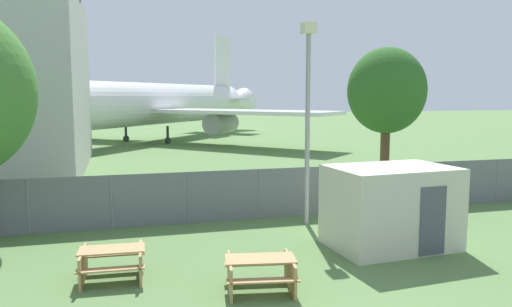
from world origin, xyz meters
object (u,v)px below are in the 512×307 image
at_px(tree_near_hangar, 387,91).
at_px(portable_cabin, 391,207).
at_px(airplane, 137,105).
at_px(picnic_bench_open_grass, 112,260).
at_px(picnic_bench_near_cabin, 260,270).

bearing_deg(tree_near_hangar, portable_cabin, -118.56).
height_order(airplane, portable_cabin, airplane).
bearing_deg(picnic_bench_open_grass, picnic_bench_near_cabin, -26.56).
height_order(picnic_bench_near_cabin, tree_near_hangar, tree_near_hangar).
relative_size(airplane, picnic_bench_near_cabin, 20.93).
relative_size(portable_cabin, tree_near_hangar, 0.56).
height_order(airplane, picnic_bench_near_cabin, airplane).
bearing_deg(tree_near_hangar, airplane, 109.88).
relative_size(picnic_bench_open_grass, tree_near_hangar, 0.25).
bearing_deg(portable_cabin, tree_near_hangar, 57.00).
relative_size(airplane, tree_near_hangar, 5.76).
bearing_deg(picnic_bench_near_cabin, tree_near_hangar, 47.71).
xyz_separation_m(airplane, picnic_bench_open_grass, (-1.93, -34.62, -3.09)).
height_order(picnic_bench_near_cabin, picnic_bench_open_grass, same).
distance_m(airplane, picnic_bench_open_grass, 34.81).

